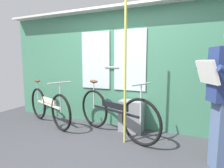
% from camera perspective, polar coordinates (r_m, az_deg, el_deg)
% --- Properties ---
extents(ground_plane, '(6.10, 4.01, 0.04)m').
position_cam_1_polar(ground_plane, '(2.59, -6.33, -21.73)').
color(ground_plane, '#38383D').
extents(train_door_wall, '(5.10, 0.28, 2.20)m').
position_cam_1_polar(train_door_wall, '(3.36, 3.34, 5.82)').
color(train_door_wall, '#427F60').
rests_on(train_door_wall, ground_plane).
extents(bicycle_near_door, '(1.53, 0.72, 0.88)m').
position_cam_1_polar(bicycle_near_door, '(3.75, -19.69, -6.69)').
color(bicycle_near_door, black).
rests_on(bicycle_near_door, ground_plane).
extents(bicycle_leaning_behind, '(1.66, 0.75, 0.92)m').
position_cam_1_polar(bicycle_leaning_behind, '(3.01, 0.65, -9.24)').
color(bicycle_leaning_behind, black).
rests_on(bicycle_leaning_behind, ground_plane).
extents(trash_bin_by_wall, '(0.41, 0.28, 0.55)m').
position_cam_1_polar(trash_bin_by_wall, '(3.23, 6.23, -10.09)').
color(trash_bin_by_wall, gray).
rests_on(trash_bin_by_wall, ground_plane).
extents(handrail_pole, '(0.04, 0.04, 2.16)m').
position_cam_1_polar(handrail_pole, '(2.63, 4.22, 3.90)').
color(handrail_pole, '#C6C14C').
rests_on(handrail_pole, ground_plane).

